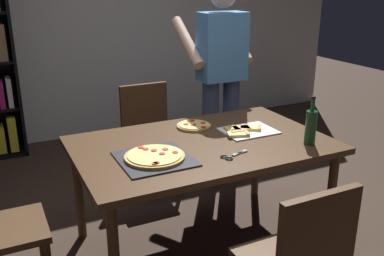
% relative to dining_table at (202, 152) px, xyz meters
% --- Properties ---
extents(ground_plane, '(12.00, 12.00, 0.00)m').
position_rel_dining_table_xyz_m(ground_plane, '(0.00, 0.00, -0.68)').
color(ground_plane, '#38281E').
extents(back_wall, '(6.40, 0.10, 2.80)m').
position_rel_dining_table_xyz_m(back_wall, '(0.00, 2.60, 0.72)').
color(back_wall, silver).
rests_on(back_wall, ground_plane).
extents(dining_table, '(1.63, 1.03, 0.75)m').
position_rel_dining_table_xyz_m(dining_table, '(0.00, 0.00, 0.00)').
color(dining_table, '#4C331E').
rests_on(dining_table, ground_plane).
extents(chair_far_side, '(0.42, 0.42, 0.90)m').
position_rel_dining_table_xyz_m(chair_far_side, '(0.00, 1.00, -0.17)').
color(chair_far_side, '#472D19').
rests_on(chair_far_side, ground_plane).
extents(person_serving_pizza, '(0.55, 0.54, 1.75)m').
position_rel_dining_table_xyz_m(person_serving_pizza, '(0.57, 0.78, 0.32)').
color(person_serving_pizza, '#38476B').
rests_on(person_serving_pizza, ground_plane).
extents(pepperoni_pizza_on_tray, '(0.41, 0.41, 0.04)m').
position_rel_dining_table_xyz_m(pepperoni_pizza_on_tray, '(-0.38, -0.13, 0.09)').
color(pepperoni_pizza_on_tray, '#2D2D33').
rests_on(pepperoni_pizza_on_tray, dining_table).
extents(pizza_slices_on_towel, '(0.38, 0.28, 0.03)m').
position_rel_dining_table_xyz_m(pizza_slices_on_towel, '(0.35, 0.04, 0.08)').
color(pizza_slices_on_towel, white).
rests_on(pizza_slices_on_towel, dining_table).
extents(wine_bottle, '(0.07, 0.07, 0.32)m').
position_rel_dining_table_xyz_m(wine_bottle, '(0.60, -0.33, 0.19)').
color(wine_bottle, '#194723').
rests_on(wine_bottle, dining_table).
extents(kitchen_scissors, '(0.20, 0.10, 0.01)m').
position_rel_dining_table_xyz_m(kitchen_scissors, '(0.05, -0.29, 0.08)').
color(kitchen_scissors, silver).
rests_on(kitchen_scissors, dining_table).
extents(second_pizza_plain, '(0.24, 0.24, 0.03)m').
position_rel_dining_table_xyz_m(second_pizza_plain, '(0.08, 0.29, 0.08)').
color(second_pizza_plain, tan).
rests_on(second_pizza_plain, dining_table).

